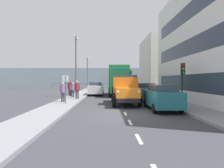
{
  "coord_description": "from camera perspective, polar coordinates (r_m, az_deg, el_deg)",
  "views": [
    {
      "loc": [
        1.1,
        11.18,
        2.05
      ],
      "look_at": [
        0.52,
        -11.1,
        1.55
      ],
      "focal_mm": 30.36,
      "sensor_mm": 36.0,
      "label": 1
    }
  ],
  "objects": [
    {
      "name": "pedestrian_couple_b",
      "position": [
        20.84,
        -11.74,
        -1.38
      ],
      "size": [
        0.53,
        0.34,
        1.6
      ],
      "color": "#383342",
      "rests_on": "sidewalk_right"
    },
    {
      "name": "pedestrian_in_dark_coat",
      "position": [
        19.06,
        -10.45,
        -1.24
      ],
      "size": [
        0.53,
        0.34,
        1.79
      ],
      "color": "#383342",
      "rests_on": "sidewalk_right"
    },
    {
      "name": "building_far_block",
      "position": [
        36.55,
        14.44,
        5.58
      ],
      "size": [
        6.17,
        10.93,
        9.62
      ],
      "color": "beige",
      "rests_on": "ground_plane"
    },
    {
      "name": "car_grey_kerbside_1",
      "position": [
        18.98,
        9.7,
        -2.21
      ],
      "size": [
        1.91,
        4.32,
        1.72
      ],
      "color": "slate",
      "rests_on": "ground_plane"
    },
    {
      "name": "sidewalk_right",
      "position": [
        22.59,
        -10.57,
        -3.74
      ],
      "size": [
        2.27,
        45.8,
        0.15
      ],
      "primitive_type": "cube",
      "color": "gray",
      "rests_on": "ground_plane"
    },
    {
      "name": "lamp_post_promenade",
      "position": [
        22.34,
        -10.76,
        6.85
      ],
      "size": [
        0.32,
        1.14,
        6.89
      ],
      "color": "#59595B",
      "rests_on": "sidewalk_right"
    },
    {
      "name": "car_white_oppositeside_0",
      "position": [
        24.97,
        -4.88,
        -1.36
      ],
      "size": [
        1.95,
        4.09,
        1.72
      ],
      "color": "white",
      "rests_on": "ground_plane"
    },
    {
      "name": "traffic_light_near",
      "position": [
        15.86,
        20.51,
        2.74
      ],
      "size": [
        0.28,
        0.41,
        3.2
      ],
      "color": "black",
      "rests_on": "sidewalk_left"
    },
    {
      "name": "seawall_railing",
      "position": [
        44.55,
        -0.06,
        -0.17
      ],
      "size": [
        28.08,
        0.08,
        1.2
      ],
      "color": "#4C5156",
      "rests_on": "ground_plane"
    },
    {
      "name": "ground_plane",
      "position": [
        22.34,
        1.35,
        -3.97
      ],
      "size": [
        80.0,
        80.0,
        0.0
      ],
      "primitive_type": "plane",
      "color": "#38383D"
    },
    {
      "name": "lamp_post_far",
      "position": [
        32.88,
        -7.38,
        4.01
      ],
      "size": [
        0.32,
        1.14,
        5.74
      ],
      "color": "#59595B",
      "rests_on": "sidewalk_right"
    },
    {
      "name": "pedestrian_with_bag",
      "position": [
        16.71,
        -14.56,
        -1.88
      ],
      "size": [
        0.53,
        0.34,
        1.68
      ],
      "color": "#383342",
      "rests_on": "sidewalk_right"
    },
    {
      "name": "lorry_cargo_green",
      "position": [
        24.68,
        1.98,
        1.35
      ],
      "size": [
        2.58,
        8.2,
        3.87
      ],
      "color": "#1E7033",
      "rests_on": "ground_plane"
    },
    {
      "name": "truck_vintage_orange",
      "position": [
        15.52,
        4.0,
        -1.92
      ],
      "size": [
        2.17,
        5.64,
        2.43
      ],
      "color": "black",
      "rests_on": "ground_plane"
    },
    {
      "name": "street_sign",
      "position": [
        15.49,
        -13.82,
        -0.09
      ],
      "size": [
        0.5,
        0.07,
        2.25
      ],
      "color": "#4C4C4C",
      "rests_on": "sidewalk_right"
    },
    {
      "name": "pedestrian_couple_a",
      "position": [
        22.51,
        -12.54,
        -0.85
      ],
      "size": [
        0.53,
        0.34,
        1.81
      ],
      "color": "black",
      "rests_on": "sidewalk_right"
    },
    {
      "name": "sea_horizon",
      "position": [
        48.14,
        -0.17,
        1.82
      ],
      "size": [
        80.0,
        0.8,
        5.0
      ],
      "primitive_type": "cube",
      "color": "#84939E",
      "rests_on": "ground_plane"
    },
    {
      "name": "road_centreline_markings",
      "position": [
        22.04,
        1.39,
        -4.03
      ],
      "size": [
        0.12,
        41.89,
        0.01
      ],
      "color": "silver",
      "rests_on": "ground_plane"
    },
    {
      "name": "car_teal_kerbside_near",
      "position": [
        13.2,
        14.72,
        -3.76
      ],
      "size": [
        1.81,
        4.21,
        1.72
      ],
      "color": "#1E6670",
      "rests_on": "ground_plane"
    },
    {
      "name": "sidewalk_left",
      "position": [
        23.04,
        13.03,
        -3.66
      ],
      "size": [
        2.27,
        45.8,
        0.15
      ],
      "primitive_type": "cube",
      "color": "gray",
      "rests_on": "ground_plane"
    }
  ]
}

